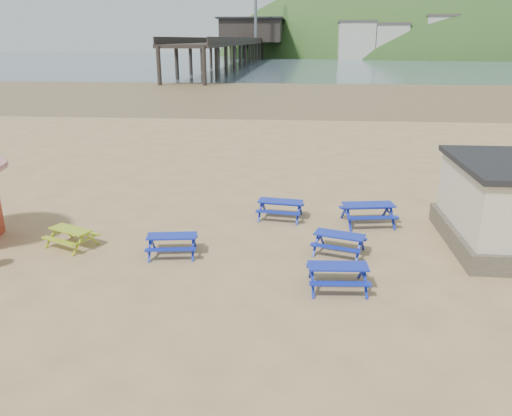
# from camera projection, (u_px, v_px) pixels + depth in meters

# --- Properties ---
(ground) EXTENTS (400.00, 400.00, 0.00)m
(ground) POSITION_uv_depth(u_px,v_px,m) (260.00, 248.00, 18.00)
(ground) COLOR tan
(ground) RESTS_ON ground
(wet_sand) EXTENTS (400.00, 400.00, 0.00)m
(wet_sand) POSITION_uv_depth(u_px,v_px,m) (292.00, 93.00, 69.87)
(wet_sand) COLOR olive
(wet_sand) RESTS_ON ground
(sea) EXTENTS (400.00, 400.00, 0.00)m
(sea) POSITION_uv_depth(u_px,v_px,m) (299.00, 60.00, 178.32)
(sea) COLOR #4A5C69
(sea) RESTS_ON ground
(picnic_table_blue_a) EXTENTS (2.00, 1.70, 0.77)m
(picnic_table_blue_a) POSITION_uv_depth(u_px,v_px,m) (280.00, 209.00, 20.86)
(picnic_table_blue_a) COLOR #090BB6
(picnic_table_blue_a) RESTS_ON ground
(picnic_table_blue_b) EXTENTS (2.27, 1.95, 0.85)m
(picnic_table_blue_b) POSITION_uv_depth(u_px,v_px,m) (368.00, 214.00, 20.19)
(picnic_table_blue_b) COLOR #090BB6
(picnic_table_blue_b) RESTS_ON ground
(picnic_table_blue_c) EXTENTS (1.97, 1.89, 0.64)m
(picnic_table_blue_c) POSITION_uv_depth(u_px,v_px,m) (465.00, 215.00, 20.42)
(picnic_table_blue_c) COLOR #090BB6
(picnic_table_blue_c) RESTS_ON ground
(picnic_table_blue_d) EXTENTS (1.88, 1.60, 0.71)m
(picnic_table_blue_d) POSITION_uv_depth(u_px,v_px,m) (172.00, 245.00, 17.35)
(picnic_table_blue_d) COLOR #090BB6
(picnic_table_blue_d) RESTS_ON ground
(picnic_table_blue_e) EXTENTS (1.88, 1.55, 0.75)m
(picnic_table_blue_e) POSITION_uv_depth(u_px,v_px,m) (337.00, 277.00, 14.98)
(picnic_table_blue_e) COLOR #090BB6
(picnic_table_blue_e) RESTS_ON ground
(picnic_table_yellow) EXTENTS (1.99, 1.83, 0.67)m
(picnic_table_yellow) POSITION_uv_depth(u_px,v_px,m) (71.00, 238.00, 18.02)
(picnic_table_yellow) COLOR #8DB112
(picnic_table_yellow) RESTS_ON ground
(pier) EXTENTS (24.00, 220.00, 39.29)m
(pier) POSITION_uv_depth(u_px,v_px,m) (251.00, 44.00, 185.85)
(pier) COLOR black
(pier) RESTS_ON ground
(headland_town) EXTENTS (264.00, 144.00, 108.00)m
(headland_town) POSITION_uv_depth(u_px,v_px,m) (495.00, 78.00, 230.16)
(headland_town) COLOR #2D4C1E
(headland_town) RESTS_ON ground
(picnic_table_blue_g) EXTENTS (2.06, 1.84, 0.72)m
(picnic_table_blue_g) POSITION_uv_depth(u_px,v_px,m) (339.00, 244.00, 17.44)
(picnic_table_blue_g) COLOR #090BB6
(picnic_table_blue_g) RESTS_ON ground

